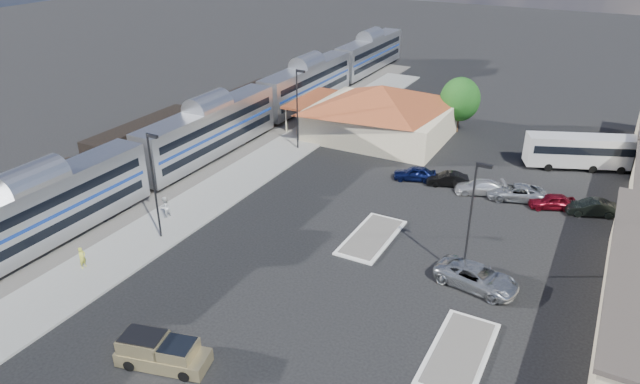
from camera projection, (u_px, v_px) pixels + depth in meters
The scene contains 23 objects.
ground at pixel (316, 237), 46.18m from camera, with size 280.00×280.00×0.00m, color black.
railbed at pixel (180, 157), 61.40m from camera, with size 16.00×100.00×0.12m, color #4C4944.
platform at pixel (238, 180), 55.99m from camera, with size 5.50×92.00×0.18m, color gray.
passenger_train at pixel (210, 132), 60.25m from camera, with size 3.00×104.00×5.55m.
freight_cars at pixel (143, 142), 60.21m from camera, with size 2.80×46.00×4.00m.
station_depot at pixel (380, 111), 65.78m from camera, with size 18.35×12.24×6.20m.
traffic_island_south at pixel (371, 237), 46.03m from camera, with size 3.30×7.50×0.21m.
traffic_island_north at pixel (459, 353), 33.86m from camera, with size 3.30×7.50×0.21m.
lamp_plat_s at pixel (154, 178), 43.71m from camera, with size 1.08×0.25×9.00m.
lamp_plat_n at pixel (298, 103), 61.16m from camera, with size 1.08×0.25×9.00m.
lamp_lot at pixel (472, 212), 38.72m from camera, with size 1.08×0.25×9.00m.
tree_depot at pixel (460, 99), 66.95m from camera, with size 4.71×4.71×6.63m.
pickup_truck at pixel (163, 353), 32.73m from camera, with size 5.64×3.18×1.84m.
suv at pixel (477, 277), 39.68m from camera, with size 2.70×5.85×1.63m, color #ACB0B5.
coach_bus at pixel (581, 150), 57.92m from camera, with size 10.97×6.29×3.49m.
person_a at pixel (82, 258), 41.60m from camera, with size 0.60×0.39×1.65m, color #DADB44.
person_b at pixel (165, 207), 48.53m from camera, with size 0.91×0.71×1.88m, color silver.
parked_car_a at pixel (415, 173), 55.90m from camera, with size 1.66×4.12×1.40m, color #0E1646.
parked_car_b at pixel (447, 179), 54.80m from camera, with size 1.39×3.99×1.31m, color black.
parked_car_c at pixel (480, 187), 53.20m from camera, with size 1.87×4.60×1.34m, color silver.
parked_car_d at pixel (516, 192), 52.06m from camera, with size 2.42×5.24×1.46m, color #969A9F.
parked_car_e at pixel (552, 201), 50.48m from camera, with size 1.61×4.01×1.37m, color maroon.
parked_car_f at pixel (591, 208), 49.36m from camera, with size 1.49×4.28×1.41m, color black.
Camera 1 is at (19.08, -35.07, 23.51)m, focal length 32.00 mm.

